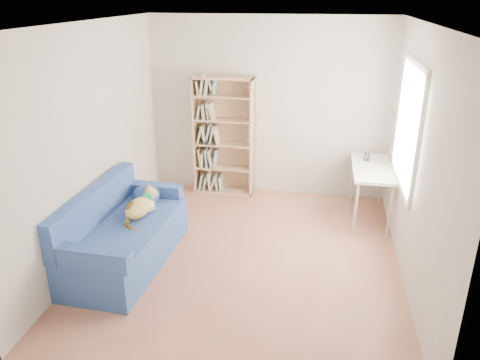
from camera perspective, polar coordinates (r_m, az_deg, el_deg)
name	(u,v)px	position (r m, az deg, el deg)	size (l,w,h in m)	color
ground	(245,256)	(5.55, 0.66, -9.29)	(4.00, 4.00, 0.00)	#A6644B
room_shell	(256,120)	(4.92, 1.96, 7.31)	(3.54, 4.04, 2.62)	silver
sofa	(123,234)	(5.47, -14.05, -6.46)	(0.94, 1.82, 0.88)	navy
bookshelf	(223,141)	(6.99, -2.03, 4.78)	(0.88, 0.27, 1.76)	tan
desk	(372,173)	(6.39, 15.78, 0.86)	(0.51, 1.12, 0.75)	white
pen_cup	(367,156)	(6.57, 15.26, 2.84)	(0.09, 0.09, 0.17)	white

